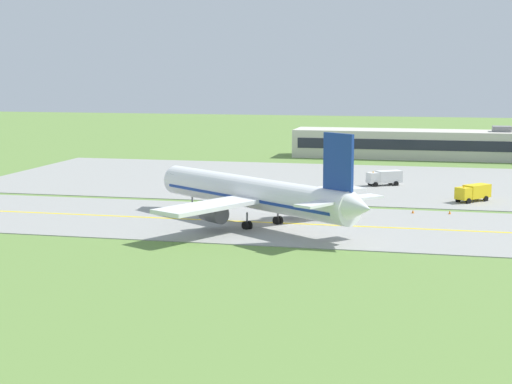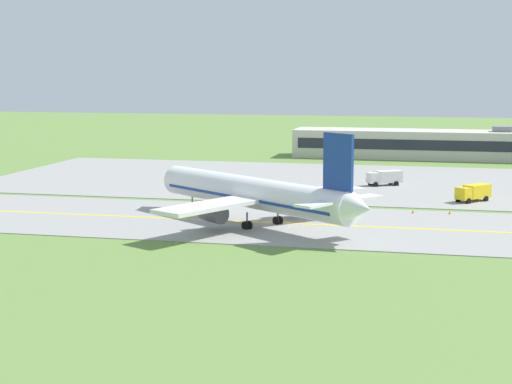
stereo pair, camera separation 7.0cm
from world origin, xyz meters
name	(u,v)px [view 2 (the right image)]	position (x,y,z in m)	size (l,w,h in m)	color
ground_plane	(280,224)	(0.00, 0.00, 0.00)	(500.00, 500.00, 0.00)	olive
taxiway_strip	(280,223)	(0.00, 0.00, 0.05)	(240.00, 28.00, 0.10)	gray
apron_pad	(383,183)	(10.00, 42.00, 0.05)	(140.00, 52.00, 0.10)	gray
taxiway_centreline	(280,223)	(0.00, 0.00, 0.11)	(220.00, 0.60, 0.01)	yellow
airplane_lead	(255,194)	(-2.85, -1.90, 4.13)	(34.00, 28.96, 12.70)	white
service_truck_fuel	(385,177)	(10.59, 38.36, 1.53)	(6.20, 4.84, 2.60)	silver
service_truck_catering	(473,192)	(24.92, 23.92, 1.53)	(5.52, 5.85, 2.60)	yellow
terminal_building	(441,145)	(19.46, 85.06, 3.16)	(65.23, 11.23, 7.48)	beige
traffic_cone_near_edge	(413,212)	(16.55, 11.30, 0.30)	(0.44, 0.44, 0.60)	orange
traffic_cone_mid_edge	(450,213)	(21.51, 11.83, 0.30)	(0.44, 0.44, 0.60)	orange
traffic_cone_far_edge	(297,206)	(0.02, 12.29, 0.30)	(0.44, 0.44, 0.60)	orange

